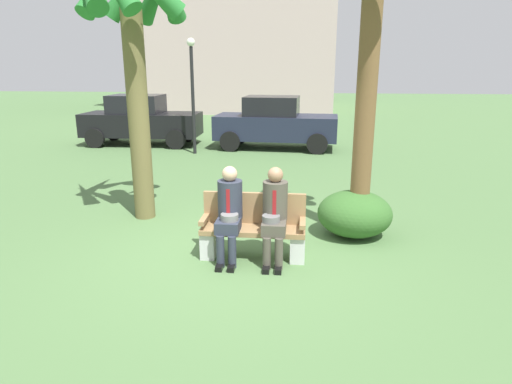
# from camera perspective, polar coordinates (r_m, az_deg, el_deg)

# --- Properties ---
(ground_plane) EXTENTS (80.00, 80.00, 0.00)m
(ground_plane) POSITION_cam_1_polar(r_m,az_deg,el_deg) (6.44, -3.26, -8.11)
(ground_plane) COLOR #4E7141
(park_bench) EXTENTS (1.45, 0.44, 0.90)m
(park_bench) POSITION_cam_1_polar(r_m,az_deg,el_deg) (6.27, -0.34, -4.82)
(park_bench) COLOR #99754C
(park_bench) RESTS_ON ground
(seated_man_left) EXTENTS (0.34, 0.72, 1.31)m
(seated_man_left) POSITION_cam_1_polar(r_m,az_deg,el_deg) (6.09, -3.45, -2.24)
(seated_man_left) COLOR #2D3342
(seated_man_left) RESTS_ON ground
(seated_man_right) EXTENTS (0.34, 0.72, 1.31)m
(seated_man_right) POSITION_cam_1_polar(r_m,az_deg,el_deg) (6.02, 2.38, -2.42)
(seated_man_right) COLOR #4C473D
(seated_man_right) RESTS_ON ground
(palm_tree_tall) EXTENTS (2.03, 2.01, 4.78)m
(palm_tree_tall) POSITION_cam_1_polar(r_m,az_deg,el_deg) (7.86, -15.67, 20.75)
(palm_tree_tall) COLOR brown
(palm_tree_tall) RESTS_ON ground
(shrub_near_bench) EXTENTS (1.17, 1.07, 0.73)m
(shrub_near_bench) POSITION_cam_1_polar(r_m,az_deg,el_deg) (7.20, 12.51, -2.73)
(shrub_near_bench) COLOR #346228
(shrub_near_bench) RESTS_ON ground
(parked_car_near) EXTENTS (3.92, 1.73, 1.68)m
(parked_car_near) POSITION_cam_1_polar(r_m,az_deg,el_deg) (15.82, -14.52, 8.90)
(parked_car_near) COLOR black
(parked_car_near) RESTS_ON ground
(parked_car_far) EXTENTS (3.99, 1.91, 1.68)m
(parked_car_far) POSITION_cam_1_polar(r_m,az_deg,el_deg) (14.59, 2.47, 8.84)
(parked_car_far) COLOR #1E2338
(parked_car_far) RESTS_ON ground
(street_lamp) EXTENTS (0.24, 0.24, 3.40)m
(street_lamp) POSITION_cam_1_polar(r_m,az_deg,el_deg) (13.73, -8.16, 13.54)
(street_lamp) COLOR black
(street_lamp) RESTS_ON ground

